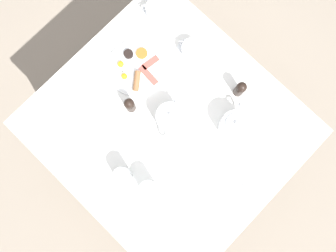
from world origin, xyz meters
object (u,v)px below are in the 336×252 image
(water_glass_tall, at_px, (123,176))
(salt_grinder, at_px, (240,89))
(spoon_for_tea, at_px, (199,175))
(water_glass_short, at_px, (148,189))
(teapot_far, at_px, (234,125))
(knife_by_plate, at_px, (76,142))
(teapot_near, at_px, (170,118))
(fork_by_plate, at_px, (244,186))
(fork_spare, at_px, (203,223))
(teacup_with_saucer_left, at_px, (155,11))
(breakfast_plate, at_px, (135,68))
(teacup_with_saucer_right, at_px, (191,50))
(pepper_grinder, at_px, (130,105))

(water_glass_tall, height_order, salt_grinder, salt_grinder)
(spoon_for_tea, bearing_deg, water_glass_short, -30.72)
(teapot_far, height_order, knife_by_plate, teapot_far)
(teapot_near, distance_m, fork_by_plate, 0.44)
(water_glass_tall, distance_m, fork_by_plate, 0.53)
(water_glass_short, bearing_deg, water_glass_tall, -71.64)
(teapot_near, height_order, water_glass_tall, teapot_near)
(fork_spare, bearing_deg, teacup_with_saucer_left, -123.48)
(teapot_far, relative_size, knife_by_plate, 1.00)
(breakfast_plate, relative_size, teacup_with_saucer_right, 1.97)
(teacup_with_saucer_left, height_order, water_glass_short, water_glass_short)
(water_glass_short, relative_size, salt_grinder, 0.98)
(knife_by_plate, bearing_deg, water_glass_short, 102.69)
(teapot_far, distance_m, fork_spare, 0.45)
(teapot_far, height_order, spoon_for_tea, teapot_far)
(water_glass_tall, xyz_separation_m, water_glass_short, (-0.04, 0.12, 0.00))
(breakfast_plate, height_order, spoon_for_tea, breakfast_plate)
(teacup_with_saucer_right, bearing_deg, teapot_near, 27.47)
(teacup_with_saucer_left, bearing_deg, salt_grinder, 88.74)
(teapot_near, height_order, knife_by_plate, teapot_near)
(knife_by_plate, bearing_deg, fork_spare, 102.49)
(breakfast_plate, relative_size, spoon_for_tea, 1.77)
(water_glass_short, distance_m, fork_spare, 0.28)
(teacup_with_saucer_left, bearing_deg, knife_by_plate, 14.32)
(teacup_with_saucer_right, height_order, knife_by_plate, teacup_with_saucer_right)
(teapot_near, distance_m, teacup_with_saucer_right, 0.34)
(teapot_near, relative_size, fork_by_plate, 1.18)
(teapot_far, xyz_separation_m, fork_spare, (0.40, 0.20, -0.05))
(teacup_with_saucer_right, height_order, water_glass_short, water_glass_short)
(breakfast_plate, height_order, pepper_grinder, pepper_grinder)
(teacup_with_saucer_left, distance_m, knife_by_plate, 0.72)
(teacup_with_saucer_left, relative_size, fork_spare, 0.77)
(teapot_near, distance_m, salt_grinder, 0.34)
(fork_by_plate, bearing_deg, water_glass_tall, -50.38)
(pepper_grinder, bearing_deg, teacup_with_saucer_right, 178.31)
(fork_by_plate, bearing_deg, salt_grinder, -133.82)
(water_glass_tall, height_order, spoon_for_tea, water_glass_tall)
(teacup_with_saucer_right, relative_size, knife_by_plate, 0.70)
(breakfast_plate, distance_m, teacup_with_saucer_left, 0.29)
(fork_by_plate, xyz_separation_m, knife_by_plate, (0.39, -0.67, -0.00))
(spoon_for_tea, bearing_deg, pepper_grinder, -90.57)
(fork_by_plate, bearing_deg, teacup_with_saucer_right, -115.48)
(water_glass_short, height_order, fork_spare, water_glass_short)
(salt_grinder, xyz_separation_m, spoon_for_tea, (0.40, 0.13, -0.05))
(teacup_with_saucer_left, distance_m, fork_spare, 0.99)
(breakfast_plate, xyz_separation_m, water_glass_tall, (0.39, 0.31, 0.04))
(teapot_near, xyz_separation_m, water_glass_tall, (0.32, 0.03, -0.00))
(breakfast_plate, xyz_separation_m, fork_by_plate, (0.05, 0.72, -0.01))
(teacup_with_saucer_left, relative_size, water_glass_short, 1.26)
(water_glass_short, bearing_deg, pepper_grinder, -122.55)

